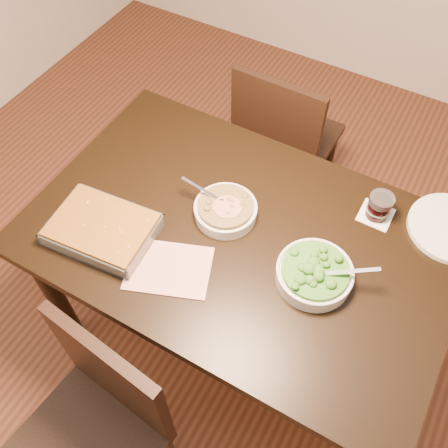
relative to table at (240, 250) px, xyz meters
name	(u,v)px	position (x,y,z in m)	size (l,w,h in m)	color
ground	(236,328)	(0.00, 0.00, -0.65)	(4.00, 4.00, 0.00)	#442113
table	(240,250)	(0.00, 0.00, 0.00)	(1.40, 0.90, 0.75)	black
magazine_a	(169,268)	(-0.13, -0.23, 0.10)	(0.26, 0.19, 0.01)	#B9343F
coaster	(376,215)	(0.36, 0.30, 0.10)	(0.11, 0.11, 0.00)	white
stew_bowl	(226,210)	(-0.08, 0.04, 0.13)	(0.24, 0.21, 0.08)	silver
broccoli_bowl	(314,273)	(0.28, -0.04, 0.13)	(0.26, 0.24, 0.09)	silver
baking_dish	(102,229)	(-0.39, -0.22, 0.12)	(0.36, 0.28, 0.06)	silver
wine_tumbler	(379,206)	(0.36, 0.30, 0.15)	(0.08, 0.08, 0.09)	black
chair_near	(98,422)	(-0.13, -0.68, -0.16)	(0.46, 0.46, 0.88)	black
chair_far	(283,138)	(-0.17, 0.73, -0.17)	(0.42, 0.42, 0.87)	black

